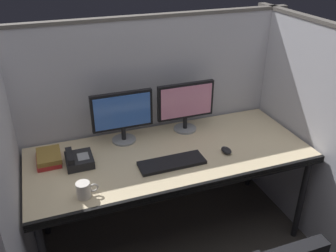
{
  "coord_description": "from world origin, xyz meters",
  "views": [
    {
      "loc": [
        -0.73,
        -1.64,
        2.04
      ],
      "look_at": [
        0.0,
        0.35,
        0.92
      ],
      "focal_mm": 38.42,
      "sensor_mm": 36.0,
      "label": 1
    }
  ],
  "objects_px": {
    "monitor_right": "(186,104)",
    "coffee_mug": "(84,190)",
    "desk_phone": "(78,160)",
    "monitor_left": "(122,114)",
    "keyboard_main": "(172,163)",
    "computer_mouse": "(226,150)",
    "book_stack": "(49,158)",
    "desk": "(171,160)"
  },
  "relations": [
    {
      "from": "monitor_right",
      "to": "coffee_mug",
      "type": "relative_size",
      "value": 3.41
    },
    {
      "from": "desk_phone",
      "to": "monitor_left",
      "type": "bearing_deg",
      "value": 28.79
    },
    {
      "from": "coffee_mug",
      "to": "keyboard_main",
      "type": "bearing_deg",
      "value": 13.33
    },
    {
      "from": "computer_mouse",
      "to": "desk_phone",
      "type": "xyz_separation_m",
      "value": [
        -0.96,
        0.2,
        0.02
      ]
    },
    {
      "from": "keyboard_main",
      "to": "coffee_mug",
      "type": "distance_m",
      "value": 0.59
    },
    {
      "from": "book_stack",
      "to": "desk_phone",
      "type": "bearing_deg",
      "value": -27.89
    },
    {
      "from": "computer_mouse",
      "to": "desk_phone",
      "type": "distance_m",
      "value": 0.98
    },
    {
      "from": "keyboard_main",
      "to": "book_stack",
      "type": "bearing_deg",
      "value": 157.83
    },
    {
      "from": "monitor_right",
      "to": "monitor_left",
      "type": "bearing_deg",
      "value": -179.29
    },
    {
      "from": "desk",
      "to": "keyboard_main",
      "type": "distance_m",
      "value": 0.14
    },
    {
      "from": "monitor_left",
      "to": "monitor_right",
      "type": "relative_size",
      "value": 1.0
    },
    {
      "from": "desk_phone",
      "to": "monitor_right",
      "type": "bearing_deg",
      "value": 13.4
    },
    {
      "from": "monitor_left",
      "to": "keyboard_main",
      "type": "relative_size",
      "value": 1.0
    },
    {
      "from": "book_stack",
      "to": "monitor_left",
      "type": "bearing_deg",
      "value": 10.41
    },
    {
      "from": "desk_phone",
      "to": "coffee_mug",
      "type": "distance_m",
      "value": 0.34
    },
    {
      "from": "monitor_left",
      "to": "book_stack",
      "type": "bearing_deg",
      "value": -169.59
    },
    {
      "from": "monitor_right",
      "to": "coffee_mug",
      "type": "distance_m",
      "value": 1.01
    },
    {
      "from": "monitor_left",
      "to": "book_stack",
      "type": "distance_m",
      "value": 0.56
    },
    {
      "from": "computer_mouse",
      "to": "monitor_left",
      "type": "bearing_deg",
      "value": 147.38
    },
    {
      "from": "desk",
      "to": "monitor_right",
      "type": "xyz_separation_m",
      "value": [
        0.22,
        0.28,
        0.27
      ]
    },
    {
      "from": "desk",
      "to": "keyboard_main",
      "type": "height_order",
      "value": "keyboard_main"
    },
    {
      "from": "monitor_right",
      "to": "computer_mouse",
      "type": "height_order",
      "value": "monitor_right"
    },
    {
      "from": "computer_mouse",
      "to": "book_stack",
      "type": "xyz_separation_m",
      "value": [
        -1.14,
        0.3,
        0.01
      ]
    },
    {
      "from": "computer_mouse",
      "to": "book_stack",
      "type": "relative_size",
      "value": 0.45
    },
    {
      "from": "desk",
      "to": "desk_phone",
      "type": "height_order",
      "value": "desk_phone"
    },
    {
      "from": "desk_phone",
      "to": "coffee_mug",
      "type": "height_order",
      "value": "coffee_mug"
    },
    {
      "from": "book_stack",
      "to": "coffee_mug",
      "type": "height_order",
      "value": "coffee_mug"
    },
    {
      "from": "monitor_right",
      "to": "desk_phone",
      "type": "relative_size",
      "value": 2.26
    },
    {
      "from": "computer_mouse",
      "to": "coffee_mug",
      "type": "distance_m",
      "value": 0.98
    },
    {
      "from": "coffee_mug",
      "to": "computer_mouse",
      "type": "bearing_deg",
      "value": 8.27
    },
    {
      "from": "computer_mouse",
      "to": "book_stack",
      "type": "height_order",
      "value": "book_stack"
    },
    {
      "from": "desk",
      "to": "keyboard_main",
      "type": "xyz_separation_m",
      "value": [
        -0.04,
        -0.12,
        0.06
      ]
    },
    {
      "from": "keyboard_main",
      "to": "desk_phone",
      "type": "height_order",
      "value": "desk_phone"
    },
    {
      "from": "monitor_right",
      "to": "desk_phone",
      "type": "height_order",
      "value": "monitor_right"
    },
    {
      "from": "monitor_right",
      "to": "keyboard_main",
      "type": "height_order",
      "value": "monitor_right"
    },
    {
      "from": "desk",
      "to": "monitor_left",
      "type": "height_order",
      "value": "monitor_left"
    },
    {
      "from": "desk",
      "to": "coffee_mug",
      "type": "height_order",
      "value": "coffee_mug"
    },
    {
      "from": "monitor_left",
      "to": "coffee_mug",
      "type": "xyz_separation_m",
      "value": [
        -0.36,
        -0.53,
        -0.17
      ]
    },
    {
      "from": "keyboard_main",
      "to": "computer_mouse",
      "type": "bearing_deg",
      "value": 0.72
    },
    {
      "from": "desk",
      "to": "book_stack",
      "type": "bearing_deg",
      "value": 166.99
    },
    {
      "from": "coffee_mug",
      "to": "desk_phone",
      "type": "bearing_deg",
      "value": 87.78
    },
    {
      "from": "monitor_left",
      "to": "desk_phone",
      "type": "distance_m",
      "value": 0.43
    }
  ]
}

